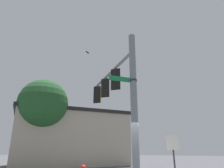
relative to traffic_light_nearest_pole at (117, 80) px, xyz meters
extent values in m
cylinder|color=slate|center=(1.31, -1.54, -1.71)|extent=(0.31, 0.31, 6.75)
cylinder|color=slate|center=(-0.74, 0.83, 0.78)|extent=(4.21, 4.84, 0.17)
cylinder|color=black|center=(0.00, -0.02, 0.61)|extent=(0.08, 0.08, 0.18)
cube|color=gold|center=(0.00, -0.02, -0.01)|extent=(0.36, 0.30, 1.05)
sphere|color=#590F0F|center=(0.00, 0.17, 0.34)|extent=(0.22, 0.22, 0.22)
cube|color=gold|center=(0.00, 0.19, 0.44)|extent=(0.24, 0.20, 0.03)
sphere|color=brown|center=(0.00, 0.17, -0.01)|extent=(0.22, 0.22, 0.22)
cube|color=gold|center=(0.00, 0.19, 0.09)|extent=(0.24, 0.20, 0.03)
sphere|color=#1EE533|center=(0.00, 0.17, -0.36)|extent=(0.22, 0.22, 0.22)
cube|color=gold|center=(0.00, 0.19, -0.26)|extent=(0.24, 0.20, 0.03)
cube|color=black|center=(0.00, -0.19, -0.01)|extent=(0.54, 0.03, 1.22)
cylinder|color=black|center=(-1.14, 1.30, 0.61)|extent=(0.08, 0.08, 0.18)
cube|color=gold|center=(-1.14, 1.30, -0.01)|extent=(0.36, 0.30, 1.05)
sphere|color=#590F0F|center=(-1.14, 1.49, 0.34)|extent=(0.22, 0.22, 0.22)
cube|color=gold|center=(-1.14, 1.51, 0.44)|extent=(0.24, 0.20, 0.03)
sphere|color=brown|center=(-1.14, 1.49, -0.01)|extent=(0.22, 0.22, 0.22)
cube|color=gold|center=(-1.14, 1.51, 0.09)|extent=(0.24, 0.20, 0.03)
sphere|color=#1EE533|center=(-1.14, 1.49, -0.36)|extent=(0.22, 0.22, 0.22)
cube|color=gold|center=(-1.14, 1.51, -0.26)|extent=(0.24, 0.20, 0.03)
cube|color=black|center=(-1.14, 1.13, -0.01)|extent=(0.54, 0.03, 1.22)
cylinder|color=black|center=(-2.28, 2.62, 0.61)|extent=(0.08, 0.08, 0.18)
cube|color=gold|center=(-2.28, 2.62, -0.01)|extent=(0.36, 0.30, 1.05)
sphere|color=#590F0F|center=(-2.28, 2.81, 0.34)|extent=(0.22, 0.22, 0.22)
cube|color=gold|center=(-2.28, 2.83, 0.44)|extent=(0.24, 0.20, 0.03)
sphere|color=brown|center=(-2.28, 2.81, -0.01)|extent=(0.22, 0.22, 0.22)
cube|color=gold|center=(-2.28, 2.83, 0.09)|extent=(0.24, 0.20, 0.03)
sphere|color=#1EE533|center=(-2.28, 2.81, -0.36)|extent=(0.22, 0.22, 0.22)
cube|color=gold|center=(-2.28, 2.83, -0.26)|extent=(0.24, 0.20, 0.03)
cube|color=black|center=(-2.28, 2.45, -0.01)|extent=(0.54, 0.03, 1.22)
cube|color=#147238|center=(0.79, -1.98, -0.68)|extent=(0.78, 0.68, 0.22)
cube|color=white|center=(0.79, -1.99, -0.68)|extent=(0.77, 0.66, 0.04)
cylinder|color=#262626|center=(1.31, -1.54, -0.68)|extent=(0.35, 0.35, 0.08)
ellipsoid|color=black|center=(-3.53, 3.12, 3.85)|extent=(0.23, 0.14, 0.07)
cube|color=black|center=(-3.54, 3.10, 3.86)|extent=(0.17, 0.33, 0.12)
cube|color=black|center=(-3.53, 3.13, 3.86)|extent=(0.17, 0.34, 0.03)
cube|color=#A89E89|center=(-6.97, 6.99, -2.81)|extent=(11.05, 10.96, 4.54)
cube|color=#193F1E|center=(-9.15, 9.23, -2.59)|extent=(7.09, 6.92, 0.30)
cube|color=black|center=(-6.97, 6.99, -0.40)|extent=(11.49, 11.40, 0.30)
cylinder|color=#4C3823|center=(-7.53, 3.31, -3.30)|extent=(0.43, 0.43, 3.56)
sphere|color=#1E4C23|center=(-7.53, 3.31, -0.10)|extent=(4.07, 4.07, 4.07)
sphere|color=red|center=(-0.74, -2.12, -4.37)|extent=(0.23, 0.23, 0.23)
cylinder|color=#333333|center=(2.64, 0.91, -4.38)|extent=(0.08, 0.08, 1.40)
cube|color=silver|center=(2.64, 0.91, -3.33)|extent=(0.60, 0.04, 0.76)
camera|label=1|loc=(3.27, -9.87, -3.63)|focal=31.67mm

